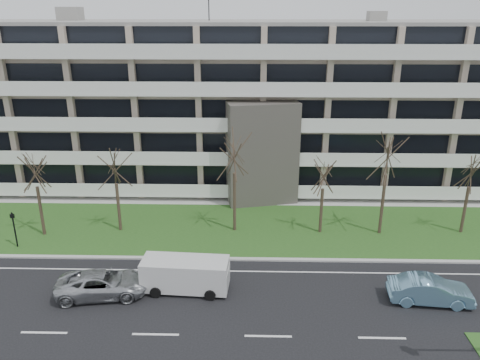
{
  "coord_description": "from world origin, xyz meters",
  "views": [
    {
      "loc": [
        -1.0,
        -20.42,
        16.28
      ],
      "look_at": [
        -1.74,
        10.0,
        5.15
      ],
      "focal_mm": 35.0,
      "sensor_mm": 36.0,
      "label": 1
    }
  ],
  "objects_px": {
    "white_van": "(186,272)",
    "pedestrian_signal": "(14,225)",
    "blue_sedan": "(430,290)",
    "silver_pickup": "(102,284)"
  },
  "relations": [
    {
      "from": "blue_sedan",
      "to": "pedestrian_signal",
      "type": "bearing_deg",
      "value": 82.51
    },
    {
      "from": "silver_pickup",
      "to": "white_van",
      "type": "height_order",
      "value": "white_van"
    },
    {
      "from": "blue_sedan",
      "to": "pedestrian_signal",
      "type": "distance_m",
      "value": 28.2
    },
    {
      "from": "silver_pickup",
      "to": "blue_sedan",
      "type": "relative_size",
      "value": 1.13
    },
    {
      "from": "blue_sedan",
      "to": "white_van",
      "type": "height_order",
      "value": "white_van"
    },
    {
      "from": "silver_pickup",
      "to": "white_van",
      "type": "distance_m",
      "value": 5.07
    },
    {
      "from": "silver_pickup",
      "to": "blue_sedan",
      "type": "xyz_separation_m",
      "value": [
        19.46,
        -0.27,
        0.04
      ]
    },
    {
      "from": "silver_pickup",
      "to": "blue_sedan",
      "type": "bearing_deg",
      "value": -98.47
    },
    {
      "from": "silver_pickup",
      "to": "white_van",
      "type": "relative_size",
      "value": 1.01
    },
    {
      "from": "white_van",
      "to": "pedestrian_signal",
      "type": "distance_m",
      "value": 14.05
    }
  ]
}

